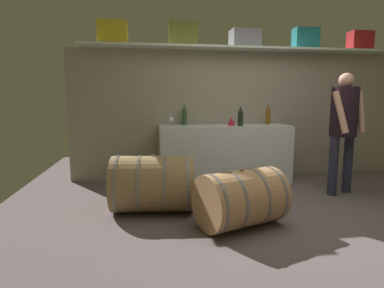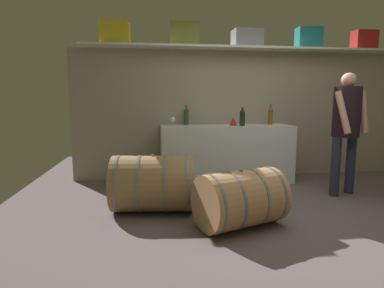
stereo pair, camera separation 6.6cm
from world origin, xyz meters
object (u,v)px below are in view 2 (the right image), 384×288
wine_barrel_far (240,199)px  visitor_tasting (347,121)px  toolcase_olive (185,34)px  wine_bottle_green (186,116)px  wine_bottle_amber (270,116)px  wine_barrel_near (153,183)px  wine_glass (173,120)px  toolcase_grey (247,39)px  work_cabinet (226,154)px  wine_bottle_dark (242,117)px  toolcase_yellow (115,33)px  red_funnel (233,121)px  toolcase_red (364,40)px  toolcase_teal (309,38)px

wine_barrel_far → visitor_tasting: size_ratio=0.60×
toolcase_olive → wine_bottle_green: size_ratio=1.40×
wine_bottle_amber → wine_barrel_near: wine_bottle_amber is taller
wine_glass → toolcase_grey: bearing=9.7°
work_cabinet → wine_bottle_amber: wine_bottle_amber is taller
wine_bottle_dark → wine_bottle_green: size_ratio=0.90×
toolcase_yellow → work_cabinet: (1.60, -0.20, -1.75)m
wine_barrel_far → wine_bottle_green: bearing=79.2°
toolcase_grey → visitor_tasting: toolcase_grey is taller
red_funnel → wine_barrel_far: bearing=-102.3°
wine_bottle_green → wine_barrel_near: (-0.53, -1.36, -0.67)m
toolcase_red → wine_bottle_dark: 2.40m
wine_bottle_amber → wine_barrel_far: wine_bottle_amber is taller
wine_barrel_far → wine_bottle_amber: bearing=41.5°
wine_bottle_dark → wine_barrel_near: bearing=-141.9°
toolcase_red → wine_barrel_near: size_ratio=0.38×
wine_bottle_dark → visitor_tasting: 1.36m
toolcase_yellow → wine_bottle_amber: bearing=-1.0°
toolcase_teal → wine_bottle_dark: bearing=-161.2°
wine_bottle_green → wine_barrel_far: wine_bottle_green is taller
work_cabinet → visitor_tasting: (1.35, -0.86, 0.54)m
toolcase_olive → toolcase_teal: bearing=3.9°
wine_bottle_green → wine_glass: (-0.22, -0.20, -0.04)m
work_cabinet → wine_bottle_green: 0.83m
toolcase_teal → work_cabinet: size_ratio=0.19×
wine_glass → visitor_tasting: 2.32m
toolcase_yellow → toolcase_grey: 1.95m
wine_bottle_dark → wine_glass: wine_bottle_dark is taller
red_funnel → wine_barrel_far: red_funnel is taller
toolcase_yellow → wine_barrel_near: 2.35m
toolcase_red → wine_glass: 3.31m
wine_bottle_dark → wine_bottle_green: 0.85m
wine_barrel_near → toolcase_olive: bearing=75.6°
work_cabinet → red_funnel: size_ratio=15.20×
toolcase_olive → toolcase_red: bearing=3.9°
wine_bottle_dark → visitor_tasting: bearing=-32.8°
visitor_tasting → wine_barrel_near: bearing=-11.8°
toolcase_teal → wine_bottle_dark: size_ratio=1.37×
toolcase_olive → visitor_tasting: size_ratio=0.27×
wine_bottle_green → toolcase_yellow: bearing=-179.9°
wine_bottle_amber → toolcase_red: bearing=3.9°
toolcase_teal → wine_barrel_far: toolcase_teal is taller
toolcase_teal → visitor_tasting: toolcase_teal is taller
wine_bottle_green → wine_barrel_far: 2.06m
toolcase_red → wine_barrel_near: toolcase_red is taller
toolcase_grey → toolcase_red: size_ratio=1.19×
toolcase_grey → wine_glass: toolcase_grey is taller
toolcase_yellow → red_funnel: size_ratio=3.18×
wine_barrel_far → visitor_tasting: visitor_tasting is taller
toolcase_olive → work_cabinet: (0.60, -0.20, -1.76)m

